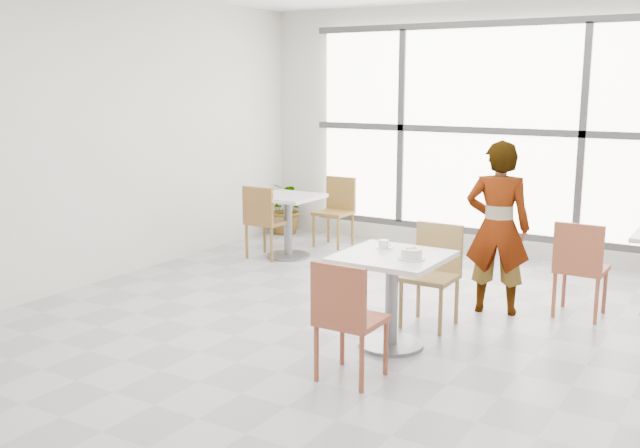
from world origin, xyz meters
The scene contains 15 objects.
floor centered at (0.00, 0.00, 0.00)m, with size 7.00×7.00×0.00m, color #9E9EA5.
wall_back centered at (0.00, 3.50, 1.50)m, with size 6.00×6.00×0.00m, color silver.
wall_left centered at (-3.00, 0.00, 1.50)m, with size 7.00×7.00×0.00m, color silver.
window centered at (0.00, 3.44, 1.50)m, with size 4.60×0.07×2.52m.
main_table centered at (0.46, 0.03, 0.52)m, with size 0.80×0.80×0.75m.
chair_near centered at (0.50, -0.77, 0.50)m, with size 0.42×0.42×0.87m.
chair_far centered at (0.52, 0.72, 0.50)m, with size 0.42×0.42×0.87m.
oatmeal_bowl centered at (0.65, -0.03, 0.79)m, with size 0.21×0.21×0.09m.
coffee_cup centered at (0.30, 0.19, 0.78)m, with size 0.16×0.13×0.07m.
person centered at (0.87, 1.32, 0.78)m, with size 0.57×0.38×1.57m, color black.
bg_table_left centered at (-1.92, 2.07, 0.49)m, with size 0.70×0.70×0.75m.
bg_chair_left_near centered at (-2.12, 1.85, 0.50)m, with size 0.42×0.42×0.87m.
bg_chair_left_far centered at (-1.76, 2.95, 0.50)m, with size 0.42×0.42×0.87m.
bg_chair_right_near centered at (1.55, 1.54, 0.50)m, with size 0.42×0.42×0.87m.
plant_left centered at (-2.70, 3.19, 0.36)m, with size 0.64×0.56×0.71m, color #53874D.
Camera 1 is at (2.87, -4.93, 2.07)m, focal length 40.75 mm.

